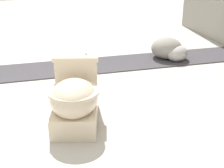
% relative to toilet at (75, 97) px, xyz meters
% --- Properties ---
extents(ground_plane, '(14.00, 14.00, 0.00)m').
position_rel_toilet_xyz_m(ground_plane, '(0.03, -0.15, -0.22)').
color(ground_plane, '#B7B2A8').
extents(gravel_strip, '(0.56, 8.00, 0.01)m').
position_rel_toilet_xyz_m(gravel_strip, '(-1.26, 0.35, -0.21)').
color(gravel_strip, '#423F44').
rests_on(gravel_strip, ground).
extents(toilet, '(0.70, 0.51, 0.52)m').
position_rel_toilet_xyz_m(toilet, '(0.00, 0.00, 0.00)').
color(toilet, beige).
rests_on(toilet, ground).
extents(boulder_near, '(0.50, 0.49, 0.27)m').
position_rel_toilet_xyz_m(boulder_near, '(-1.31, 1.37, -0.09)').
color(boulder_near, gray).
rests_on(boulder_near, ground).
extents(boulder_far, '(0.41, 0.41, 0.20)m').
position_rel_toilet_xyz_m(boulder_far, '(-1.18, 1.45, -0.12)').
color(boulder_far, '#B7B2AD').
rests_on(boulder_far, ground).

